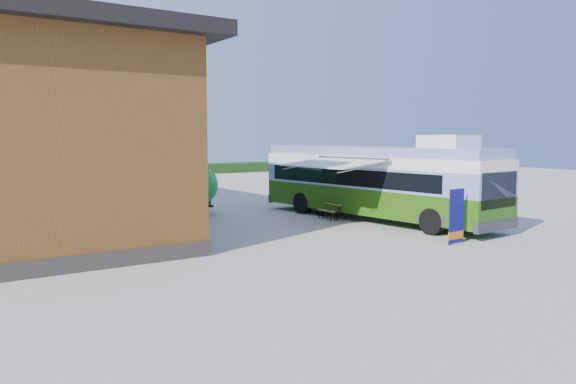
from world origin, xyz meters
TOP-DOWN VIEW (x-y plane):
  - ground at (0.00, 0.00)m, footprint 100.00×100.00m
  - barn at (-10.50, 10.00)m, footprint 9.60×21.20m
  - hedge at (8.00, 38.00)m, footprint 40.00×3.00m
  - bus at (3.38, 2.87)m, footprint 3.73×12.97m
  - awning at (0.84, 2.65)m, footprint 2.96×4.39m
  - banner at (1.76, -3.17)m, footprint 0.87×0.23m
  - picnic_table at (2.06, 4.13)m, footprint 1.28×1.14m
  - person_a at (-4.25, 9.62)m, footprint 0.72×0.54m
  - person_b at (2.12, 5.48)m, footprint 0.95×1.09m
  - slurry_tanker at (-2.84, 11.27)m, footprint 2.35×6.63m

SIDE VIEW (x-z plane):
  - ground at x=0.00m, z-range 0.00..0.00m
  - hedge at x=8.00m, z-range 0.00..1.00m
  - picnic_table at x=2.06m, z-range 0.18..0.90m
  - banner at x=1.76m, z-range -0.18..1.82m
  - person_a at x=-4.25m, z-range 0.00..1.78m
  - person_b at x=2.12m, z-range 0.00..1.92m
  - slurry_tanker at x=-2.84m, z-range 0.19..2.64m
  - bus at x=3.38m, z-range -0.09..3.84m
  - awning at x=0.84m, z-range 2.61..3.13m
  - barn at x=-10.50m, z-range -0.16..7.34m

